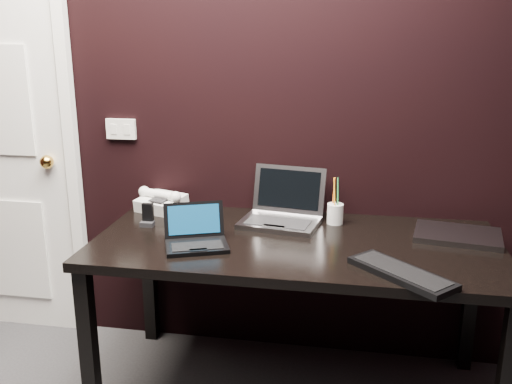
% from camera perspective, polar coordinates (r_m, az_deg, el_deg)
% --- Properties ---
extents(wall_back, '(4.00, 0.00, 4.00)m').
position_cam_1_polar(wall_back, '(2.72, -1.20, 9.72)').
color(wall_back, black).
rests_on(wall_back, ground).
extents(wall_switch, '(0.15, 0.02, 0.10)m').
position_cam_1_polar(wall_switch, '(2.91, -13.35, 6.15)').
color(wall_switch, silver).
rests_on(wall_switch, wall_back).
extents(desk, '(1.70, 0.80, 0.74)m').
position_cam_1_polar(desk, '(2.44, 3.99, -6.53)').
color(desk, black).
rests_on(desk, ground).
extents(netbook, '(0.31, 0.30, 0.16)m').
position_cam_1_polar(netbook, '(2.35, -6.02, -4.62)').
color(netbook, black).
rests_on(netbook, desk).
extents(silver_laptop, '(0.39, 0.36, 0.24)m').
position_cam_1_polar(silver_laptop, '(2.61, 2.64, -2.13)').
color(silver_laptop, gray).
rests_on(silver_laptop, desk).
extents(ext_keyboard, '(0.39, 0.38, 0.03)m').
position_cam_1_polar(ext_keyboard, '(2.13, 14.33, -7.85)').
color(ext_keyboard, black).
rests_on(ext_keyboard, desk).
extents(closed_laptop, '(0.39, 0.31, 0.02)m').
position_cam_1_polar(closed_laptop, '(2.58, 19.52, -4.08)').
color(closed_laptop, gray).
rests_on(closed_laptop, desk).
extents(desk_phone, '(0.26, 0.24, 0.12)m').
position_cam_1_polar(desk_phone, '(2.82, -9.47, -0.96)').
color(desk_phone, silver).
rests_on(desk_phone, desk).
extents(mobile_phone, '(0.06, 0.05, 0.10)m').
position_cam_1_polar(mobile_phone, '(2.62, -10.77, -2.51)').
color(mobile_phone, black).
rests_on(mobile_phone, desk).
extents(pen_cup, '(0.08, 0.08, 0.22)m').
position_cam_1_polar(pen_cup, '(2.62, 7.92, -2.07)').
color(pen_cup, silver).
rests_on(pen_cup, desk).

